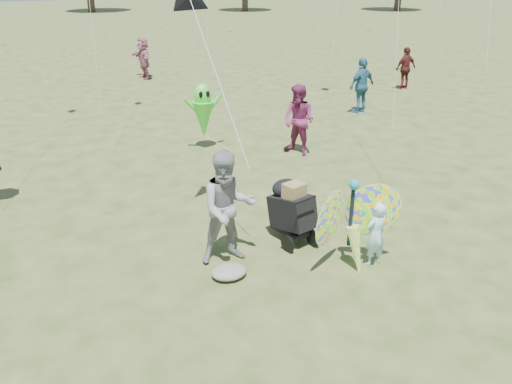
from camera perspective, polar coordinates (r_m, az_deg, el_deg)
ground at (r=7.45m, az=5.87°, el=-11.96°), size 160.00×160.00×0.00m
child_girl at (r=8.11m, az=13.50°, el=-4.74°), size 0.43×0.32×1.09m
adult_man at (r=7.85m, az=-3.20°, el=-1.85°), size 0.96×0.78×1.87m
grey_bag at (r=7.82m, az=-3.11°, el=-9.09°), size 0.56×0.46×0.18m
crowd_c at (r=16.95m, az=11.99°, el=11.81°), size 1.12×0.69×1.78m
crowd_e at (r=12.70m, az=4.92°, el=8.16°), size 1.01×1.08×1.78m
crowd_h at (r=20.97m, az=16.72°, el=13.41°), size 0.98×0.49×1.62m
crowd_j at (r=22.72m, az=-12.74°, el=14.72°), size 0.80×1.66×1.72m
jogging_stroller at (r=8.63m, az=4.04°, el=-1.73°), size 0.69×1.12×1.09m
butterfly_kite at (r=7.86m, az=11.07°, el=-3.79°), size 1.74×0.75×1.71m
alien_kite at (r=13.05m, az=-6.05°, el=8.93°), size 1.12×0.69×1.74m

